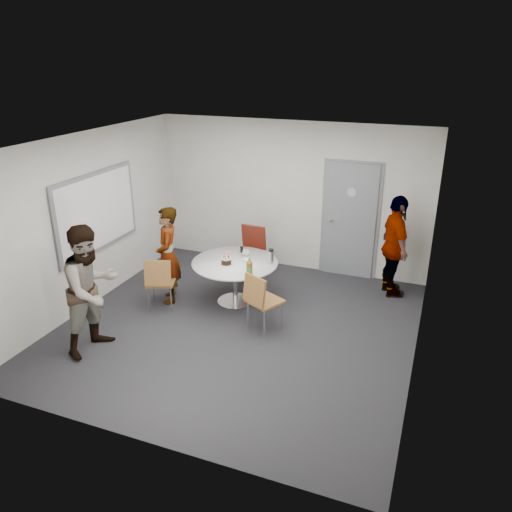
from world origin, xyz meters
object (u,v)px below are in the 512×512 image
at_px(door, 350,221).
at_px(chair_near_left, 160,279).
at_px(person_main, 168,255).
at_px(chair_far, 251,247).
at_px(whiteboard, 97,212).
at_px(person_right, 395,247).
at_px(chair_near_right, 260,297).
at_px(table, 236,268).
at_px(person_left, 91,289).

bearing_deg(door, chair_near_left, -135.15).
bearing_deg(person_main, chair_far, 114.19).
height_order(whiteboard, chair_near_left, whiteboard).
relative_size(chair_far, person_right, 0.57).
distance_m(door, chair_near_right, 2.62).
xyz_separation_m(door, person_right, (0.85, -0.53, -0.18)).
bearing_deg(whiteboard, person_right, 21.64).
bearing_deg(table, person_main, -163.95).
bearing_deg(person_right, chair_far, 72.65).
relative_size(door, person_left, 1.19).
relative_size(table, person_left, 0.77).
xyz_separation_m(door, chair_near_right, (-0.75, -2.46, -0.47)).
xyz_separation_m(whiteboard, person_left, (0.88, -1.38, -0.56)).
bearing_deg(chair_near_left, whiteboard, 152.31).
distance_m(chair_near_right, chair_far, 1.84).
distance_m(table, chair_near_left, 1.20).
relative_size(door, person_main, 1.35).
bearing_deg(chair_near_right, chair_near_left, -154.71).
bearing_deg(door, whiteboard, -147.34).
distance_m(door, person_right, 1.02).
height_order(chair_near_right, chair_far, chair_far).
distance_m(whiteboard, chair_far, 2.63).
xyz_separation_m(table, chair_near_left, (-1.00, -0.66, -0.07)).
xyz_separation_m(whiteboard, chair_near_left, (1.13, -0.13, -0.91)).
height_order(door, person_main, door).
relative_size(whiteboard, table, 1.40).
distance_m(whiteboard, person_right, 4.78).
xyz_separation_m(chair_near_right, person_right, (1.60, 1.93, 0.30)).
distance_m(door, table, 2.30).
height_order(table, person_left, person_left).
height_order(table, chair_near_left, table).
distance_m(door, person_main, 3.23).
xyz_separation_m(whiteboard, table, (2.13, 0.53, -0.84)).
height_order(chair_near_left, person_right, person_right).
xyz_separation_m(table, person_left, (-1.25, -1.91, 0.27)).
xyz_separation_m(whiteboard, chair_near_right, (2.81, -0.18, -0.90)).
relative_size(chair_near_right, person_left, 0.51).
height_order(door, person_right, door).
relative_size(person_main, person_left, 0.89).
xyz_separation_m(door, whiteboard, (-3.56, -2.28, 0.42)).
distance_m(chair_near_right, person_main, 1.79).
bearing_deg(chair_near_right, table, 160.59).
height_order(person_left, person_right, person_left).
bearing_deg(chair_near_left, door, 23.94).
xyz_separation_m(door, table, (-1.43, -1.75, -0.41)).
height_order(table, person_main, person_main).
bearing_deg(person_right, person_left, 107.70).
bearing_deg(person_left, chair_far, -10.28).
xyz_separation_m(chair_near_left, person_left, (-0.25, -1.24, 0.35)).
xyz_separation_m(whiteboard, chair_far, (2.01, 1.47, -0.85)).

